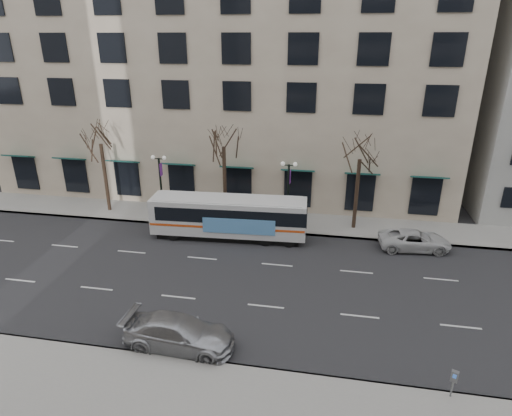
% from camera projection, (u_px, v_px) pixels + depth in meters
% --- Properties ---
extents(ground, '(160.00, 160.00, 0.00)m').
position_uv_depth(ground, '(191.00, 276.00, 26.19)').
color(ground, black).
rests_on(ground, ground).
extents(sidewalk_far, '(80.00, 4.00, 0.15)m').
position_uv_depth(sidewalk_far, '(288.00, 222.00, 33.55)').
color(sidewalk_far, gray).
rests_on(sidewalk_far, ground).
extents(building_hotel, '(40.00, 20.00, 24.00)m').
position_uv_depth(building_hotel, '(233.00, 54.00, 41.18)').
color(building_hotel, tan).
rests_on(building_hotel, ground).
extents(tree_far_left, '(3.60, 3.60, 8.34)m').
position_uv_depth(tree_far_left, '(99.00, 132.00, 33.34)').
color(tree_far_left, black).
rests_on(tree_far_left, ground).
extents(tree_far_mid, '(3.60, 3.60, 8.55)m').
position_uv_depth(tree_far_mid, '(223.00, 134.00, 31.63)').
color(tree_far_mid, black).
rests_on(tree_far_mid, ground).
extents(tree_far_right, '(3.60, 3.60, 8.06)m').
position_uv_depth(tree_far_right, '(361.00, 146.00, 30.17)').
color(tree_far_right, black).
rests_on(tree_far_right, ground).
extents(lamp_post_left, '(1.22, 0.45, 5.21)m').
position_uv_depth(lamp_post_left, '(161.00, 184.00, 33.38)').
color(lamp_post_left, black).
rests_on(lamp_post_left, ground).
extents(lamp_post_right, '(1.22, 0.45, 5.21)m').
position_uv_depth(lamp_post_right, '(288.00, 191.00, 31.74)').
color(lamp_post_right, black).
rests_on(lamp_post_right, ground).
extents(city_bus, '(11.25, 3.02, 3.02)m').
position_uv_depth(city_bus, '(230.00, 216.00, 30.68)').
color(city_bus, silver).
rests_on(city_bus, ground).
extents(silver_car, '(5.38, 2.38, 1.53)m').
position_uv_depth(silver_car, '(179.00, 333.00, 19.99)').
color(silver_car, '#A3A5AB').
rests_on(silver_car, ground).
extents(white_pickup, '(4.97, 2.65, 1.33)m').
position_uv_depth(white_pickup, '(414.00, 240.00, 29.30)').
color(white_pickup, silver).
rests_on(white_pickup, ground).
extents(pay_station, '(0.32, 0.26, 1.27)m').
position_uv_depth(pay_station, '(454.00, 378.00, 16.93)').
color(pay_station, slate).
rests_on(pay_station, sidewalk_near).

